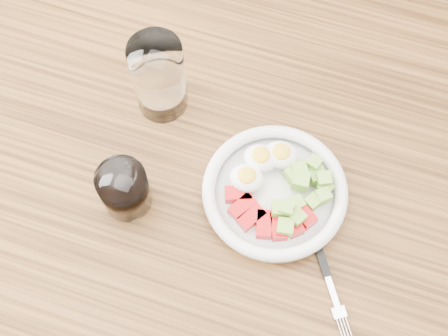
{
  "coord_description": "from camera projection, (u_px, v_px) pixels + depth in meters",
  "views": [
    {
      "loc": [
        0.11,
        -0.34,
        1.65
      ],
      "look_at": [
        -0.01,
        0.01,
        0.8
      ],
      "focal_mm": 50.0,
      "sensor_mm": 36.0,
      "label": 1
    }
  ],
  "objects": [
    {
      "name": "bowl",
      "position": [
        275.0,
        190.0,
        0.93
      ],
      "size": [
        0.22,
        0.22,
        0.05
      ],
      "color": "white",
      "rests_on": "dining_table"
    },
    {
      "name": "fork",
      "position": [
        324.0,
        265.0,
        0.9
      ],
      "size": [
        0.11,
        0.15,
        0.01
      ],
      "color": "black",
      "rests_on": "dining_table"
    },
    {
      "name": "ground",
      "position": [
        226.0,
        292.0,
        1.66
      ],
      "size": [
        4.0,
        4.0,
        0.0
      ],
      "primitive_type": "plane",
      "color": "brown",
      "rests_on": "ground"
    },
    {
      "name": "coffee_glass",
      "position": [
        124.0,
        189.0,
        0.91
      ],
      "size": [
        0.07,
        0.07,
        0.08
      ],
      "color": "white",
      "rests_on": "dining_table"
    },
    {
      "name": "water_glass",
      "position": [
        159.0,
        78.0,
        0.95
      ],
      "size": [
        0.08,
        0.08,
        0.15
      ],
      "primitive_type": "cylinder",
      "color": "white",
      "rests_on": "dining_table"
    },
    {
      "name": "dining_table",
      "position": [
        228.0,
        206.0,
        1.05
      ],
      "size": [
        1.5,
        0.9,
        0.77
      ],
      "color": "brown",
      "rests_on": "ground"
    }
  ]
}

